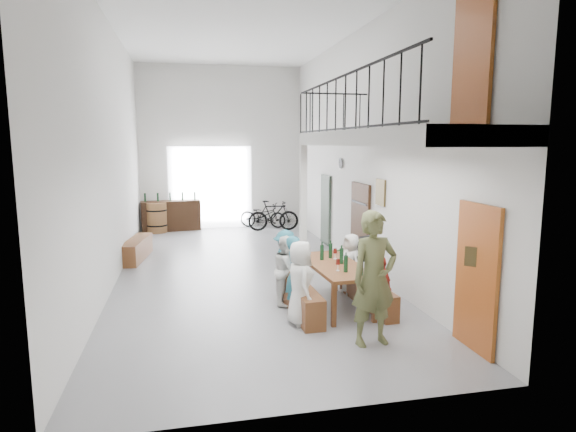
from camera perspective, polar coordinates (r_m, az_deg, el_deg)
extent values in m
plane|color=slate|center=(11.19, -5.30, -6.50)|extent=(12.00, 12.00, 0.00)
plane|color=silver|center=(16.77, -7.91, 8.01)|extent=(5.50, 0.00, 5.50)
plane|color=silver|center=(4.89, 2.76, 6.63)|extent=(5.50, 0.00, 5.50)
plane|color=silver|center=(10.83, -20.23, 7.24)|extent=(0.00, 12.00, 12.00)
plane|color=silver|center=(11.45, 8.43, 7.72)|extent=(0.00, 12.00, 12.00)
plane|color=white|center=(11.10, -5.72, 22.06)|extent=(12.00, 12.00, 0.00)
cube|color=white|center=(16.76, -9.17, 3.36)|extent=(2.80, 0.08, 2.80)
cube|color=#9A471A|center=(7.29, 21.43, -6.84)|extent=(0.06, 0.95, 2.10)
cube|color=#331A0F|center=(11.32, 8.52, -1.20)|extent=(0.06, 1.10, 2.00)
cube|color=#2F392F|center=(13.94, 4.48, 0.73)|extent=(0.06, 0.80, 2.00)
cube|color=#9A471A|center=(7.47, 21.02, 17.18)|extent=(0.06, 0.90, 1.95)
cube|color=#46381C|center=(10.19, 10.92, 2.76)|extent=(0.04, 0.45, 0.55)
cylinder|color=white|center=(12.58, 6.30, 6.25)|extent=(0.04, 0.28, 0.28)
cube|color=silver|center=(8.20, 11.41, 9.05)|extent=(1.50, 5.60, 0.25)
cube|color=black|center=(8.01, 6.63, 16.21)|extent=(0.03, 5.60, 0.03)
cube|color=black|center=(7.94, 6.52, 10.26)|extent=(0.03, 5.60, 0.03)
cube|color=black|center=(10.86, 5.55, 14.23)|extent=(1.50, 0.03, 0.03)
cube|color=silver|center=(10.69, 1.82, 0.69)|extent=(0.14, 0.14, 2.88)
cube|color=brown|center=(8.64, 5.60, -5.87)|extent=(0.97, 2.12, 0.06)
cube|color=brown|center=(7.83, 5.45, -10.43)|extent=(0.08, 0.08, 0.73)
cube|color=brown|center=(8.10, 10.24, -9.88)|extent=(0.08, 0.08, 0.73)
cube|color=brown|center=(9.44, 1.58, -7.04)|extent=(0.08, 0.08, 0.73)
cube|color=brown|center=(9.67, 5.65, -6.71)|extent=(0.08, 0.08, 0.73)
cube|color=brown|center=(8.58, 1.25, -9.49)|extent=(0.39, 2.17, 0.50)
cube|color=brown|center=(8.93, 9.33, -9.01)|extent=(0.39, 1.99, 0.45)
cylinder|color=black|center=(8.08, 6.87, -5.41)|extent=(0.07, 0.07, 0.35)
cylinder|color=black|center=(8.63, 6.37, -4.49)|extent=(0.07, 0.07, 0.35)
cylinder|color=black|center=(8.86, 4.04, -4.11)|extent=(0.07, 0.07, 0.35)
cylinder|color=black|center=(9.02, 5.07, -3.89)|extent=(0.07, 0.07, 0.35)
cube|color=brown|center=(12.76, -17.49, -3.78)|extent=(0.67, 1.88, 0.52)
cylinder|color=brown|center=(16.34, -15.29, -0.18)|extent=(0.66, 0.66, 0.99)
cylinder|color=black|center=(16.37, -15.26, -1.03)|extent=(0.67, 0.67, 0.05)
cylinder|color=black|center=(16.30, -15.33, 0.68)|extent=(0.67, 0.67, 0.05)
cube|color=#331A0F|center=(16.56, -13.71, 0.04)|extent=(1.96, 0.77, 1.01)
cylinder|color=black|center=(16.44, -16.59, 2.13)|extent=(0.06, 0.06, 0.28)
cylinder|color=black|center=(16.41, -15.17, 2.17)|extent=(0.06, 0.06, 0.28)
cylinder|color=black|center=(16.52, -13.80, 2.27)|extent=(0.06, 0.06, 0.28)
cylinder|color=black|center=(16.53, -12.40, 2.32)|extent=(0.06, 0.06, 0.28)
cylinder|color=black|center=(16.53, -10.99, 2.36)|extent=(0.06, 0.06, 0.28)
imported|color=silver|center=(7.83, 1.46, -7.92)|extent=(0.45, 0.68, 1.37)
imported|color=#226272|center=(8.41, 0.86, -6.88)|extent=(0.48, 0.57, 1.34)
imported|color=silver|center=(8.79, -0.15, -6.42)|extent=(0.62, 0.72, 1.27)
imported|color=#226272|center=(9.38, -0.31, -5.48)|extent=(0.60, 0.88, 1.26)
imported|color=#A9271D|center=(8.37, 10.92, -8.18)|extent=(0.33, 0.63, 1.04)
imported|color=black|center=(9.00, 9.20, -6.16)|extent=(0.42, 1.19, 1.27)
imported|color=silver|center=(9.48, 7.48, -5.63)|extent=(0.48, 0.64, 1.19)
imported|color=brown|center=(7.10, 10.17, -7.30)|extent=(0.78, 0.58, 1.97)
imported|color=#1B4C21|center=(11.90, 6.37, -4.49)|extent=(0.51, 0.49, 0.45)
imported|color=black|center=(16.72, -3.01, 0.10)|extent=(1.72, 1.21, 0.86)
imported|color=black|center=(16.06, -1.75, 0.05)|extent=(1.72, 0.57, 1.02)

